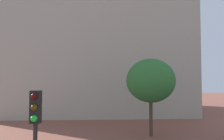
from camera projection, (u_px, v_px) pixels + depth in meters
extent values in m
cube|color=#B2A893|center=(95.00, 43.00, 31.99)|extent=(24.94, 15.82, 19.96)
cylinder|color=#B2A893|center=(0.00, 19.00, 25.14)|extent=(2.80, 2.80, 23.20)
cylinder|color=#B2A893|center=(183.00, 19.00, 26.22)|extent=(2.80, 2.80, 23.90)
cube|color=black|center=(36.00, 107.00, 5.90)|extent=(0.28, 0.24, 0.90)
sphere|color=#390606|center=(34.00, 96.00, 5.79)|extent=(0.18, 0.18, 0.18)
sphere|color=#3C3306|center=(34.00, 107.00, 5.77)|extent=(0.18, 0.18, 0.18)
sphere|color=green|center=(34.00, 118.00, 5.76)|extent=(0.18, 0.18, 0.18)
cylinder|color=#4C3823|center=(151.00, 118.00, 16.84)|extent=(0.27, 0.27, 2.84)
ellipsoid|color=#2D6B2D|center=(151.00, 81.00, 16.98)|extent=(3.88, 3.88, 3.49)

